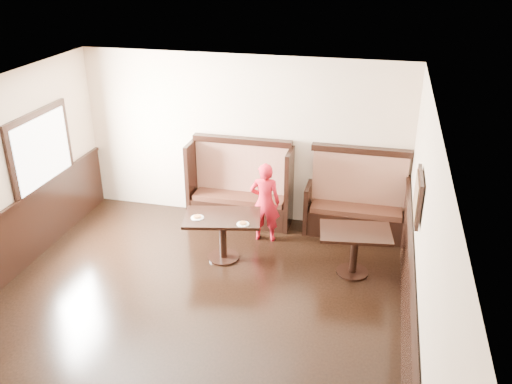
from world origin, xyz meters
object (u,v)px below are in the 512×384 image
(booth_main, at_px, (241,192))
(table_neighbor, at_px, (355,242))
(table_main, at_px, (223,226))
(child, at_px, (265,202))
(booth_neighbor, at_px, (357,206))

(booth_main, height_order, table_neighbor, booth_main)
(table_main, distance_m, table_neighbor, 1.94)
(booth_main, xyz_separation_m, table_main, (0.07, -1.29, 0.02))
(child, bearing_deg, booth_main, -51.43)
(table_neighbor, distance_m, child, 1.61)
(booth_neighbor, xyz_separation_m, table_neighbor, (0.06, -1.24, 0.04))
(booth_neighbor, xyz_separation_m, table_main, (-1.88, -1.28, 0.06))
(table_main, xyz_separation_m, table_neighbor, (1.94, 0.05, -0.03))
(booth_neighbor, bearing_deg, table_main, -145.72)
(booth_main, distance_m, booth_neighbor, 1.95)
(booth_main, relative_size, table_neighbor, 1.63)
(table_main, relative_size, table_neighbor, 1.15)
(table_neighbor, bearing_deg, booth_main, 140.64)
(table_neighbor, relative_size, child, 0.81)
(booth_main, bearing_deg, table_neighbor, -31.66)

